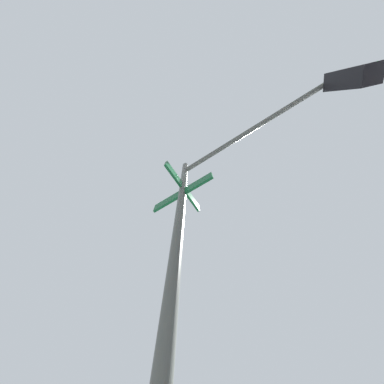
% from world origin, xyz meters
% --- Properties ---
extents(traffic_signal_near, '(1.66, 3.58, 5.26)m').
position_xyz_m(traffic_signal_near, '(-6.09, -5.32, 3.74)').
color(traffic_signal_near, '#474C47').
rests_on(traffic_signal_near, ground_plane).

